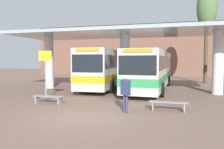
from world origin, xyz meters
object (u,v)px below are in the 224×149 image
object	(u,v)px
pedestrian_waiting	(126,90)
transit_bus_left_bay	(106,67)
poplar_tree_behind_left	(207,10)
waiting_bench_near_pillar	(48,98)
transit_bus_center_bay	(151,69)
waiting_bench_mid_platform	(168,104)
info_sign_platform	(45,65)

from	to	relation	value
pedestrian_waiting	transit_bus_left_bay	bearing A→B (deg)	149.29
poplar_tree_behind_left	waiting_bench_near_pillar	bearing A→B (deg)	-125.37
transit_bus_center_bay	pedestrian_waiting	distance (m)	8.88
transit_bus_center_bay	waiting_bench_mid_platform	distance (m)	8.16
waiting_bench_near_pillar	transit_bus_center_bay	bearing A→B (deg)	56.64
waiting_bench_near_pillar	poplar_tree_behind_left	xyz separation A→B (m)	(10.44, 14.70, 7.65)
transit_bus_left_bay	pedestrian_waiting	distance (m)	9.90
transit_bus_center_bay	waiting_bench_near_pillar	size ratio (longest dim) A/B	6.58
info_sign_platform	transit_bus_center_bay	bearing A→B (deg)	50.76
transit_bus_center_bay	poplar_tree_behind_left	world-z (taller)	poplar_tree_behind_left
waiting_bench_mid_platform	pedestrian_waiting	distance (m)	2.33
transit_bus_center_bay	waiting_bench_mid_platform	world-z (taller)	transit_bus_center_bay
transit_bus_left_bay	transit_bus_center_bay	bearing A→B (deg)	173.25
waiting_bench_near_pillar	poplar_tree_behind_left	bearing A→B (deg)	54.63
pedestrian_waiting	info_sign_platform	bearing A→B (deg)	-160.83
waiting_bench_near_pillar	poplar_tree_behind_left	distance (m)	19.59
transit_bus_left_bay	info_sign_platform	xyz separation A→B (m)	(-1.68, -7.39, 0.32)
waiting_bench_near_pillar	pedestrian_waiting	world-z (taller)	pedestrian_waiting
waiting_bench_mid_platform	pedestrian_waiting	size ratio (longest dim) A/B	1.06
poplar_tree_behind_left	transit_bus_center_bay	bearing A→B (deg)	-127.57
poplar_tree_behind_left	pedestrian_waiting	bearing A→B (deg)	-109.77
waiting_bench_mid_platform	poplar_tree_behind_left	world-z (taller)	poplar_tree_behind_left
waiting_bench_mid_platform	pedestrian_waiting	bearing A→B (deg)	-153.53
transit_bus_left_bay	waiting_bench_near_pillar	world-z (taller)	transit_bus_left_bay
transit_bus_left_bay	waiting_bench_near_pillar	xyz separation A→B (m)	(-1.06, -8.15, -1.54)
info_sign_platform	waiting_bench_mid_platform	bearing A→B (deg)	-5.86
info_sign_platform	pedestrian_waiting	bearing A→B (deg)	-17.82
info_sign_platform	poplar_tree_behind_left	distance (m)	18.72
waiting_bench_near_pillar	waiting_bench_mid_platform	world-z (taller)	same
pedestrian_waiting	transit_bus_center_bay	bearing A→B (deg)	124.57
transit_bus_left_bay	poplar_tree_behind_left	distance (m)	12.97
info_sign_platform	poplar_tree_behind_left	xyz separation A→B (m)	(11.06, 13.94, 5.80)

